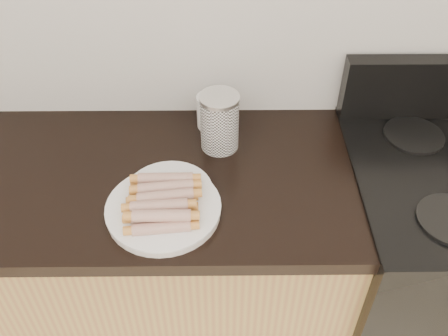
{
  "coord_description": "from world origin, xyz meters",
  "views": [
    {
      "loc": [
        0.02,
        0.67,
        1.87
      ],
      "look_at": [
        0.03,
        1.62,
        0.99
      ],
      "focal_mm": 40.0,
      "sensor_mm": 36.0,
      "label": 1
    }
  ],
  "objects_px": {
    "side_plate": "(169,193)",
    "stove": "(443,271)",
    "main_plate": "(164,210)",
    "canister": "(220,122)",
    "mug": "(211,111)"
  },
  "relations": [
    {
      "from": "stove",
      "to": "mug",
      "type": "distance_m",
      "value": 0.96
    },
    {
      "from": "mug",
      "to": "side_plate",
      "type": "bearing_deg",
      "value": -109.92
    },
    {
      "from": "side_plate",
      "to": "mug",
      "type": "height_order",
      "value": "mug"
    },
    {
      "from": "main_plate",
      "to": "side_plate",
      "type": "xyz_separation_m",
      "value": [
        0.01,
        0.06,
        -0.0
      ]
    },
    {
      "from": "main_plate",
      "to": "canister",
      "type": "relative_size",
      "value": 1.66
    },
    {
      "from": "canister",
      "to": "mug",
      "type": "relative_size",
      "value": 1.65
    },
    {
      "from": "main_plate",
      "to": "side_plate",
      "type": "distance_m",
      "value": 0.06
    },
    {
      "from": "stove",
      "to": "canister",
      "type": "xyz_separation_m",
      "value": [
        -0.76,
        0.15,
        0.53
      ]
    },
    {
      "from": "main_plate",
      "to": "side_plate",
      "type": "relative_size",
      "value": 1.25
    },
    {
      "from": "stove",
      "to": "canister",
      "type": "bearing_deg",
      "value": 169.13
    },
    {
      "from": "stove",
      "to": "main_plate",
      "type": "height_order",
      "value": "main_plate"
    },
    {
      "from": "side_plate",
      "to": "mug",
      "type": "bearing_deg",
      "value": 70.08
    },
    {
      "from": "main_plate",
      "to": "mug",
      "type": "height_order",
      "value": "mug"
    },
    {
      "from": "side_plate",
      "to": "stove",
      "type": "bearing_deg",
      "value": 3.82
    },
    {
      "from": "canister",
      "to": "mug",
      "type": "bearing_deg",
      "value": 105.39
    }
  ]
}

